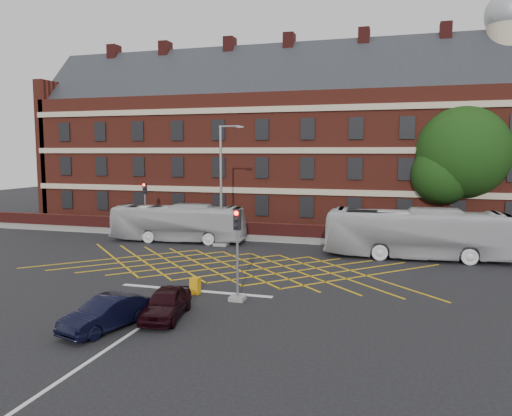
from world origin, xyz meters
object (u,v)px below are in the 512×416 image
(car_maroon, at_px, (166,303))
(traffic_light_far, at_px, (145,212))
(traffic_light_near, at_px, (237,263))
(bus_left, at_px, (178,223))
(car_navy, at_px, (107,313))
(direction_signs, at_px, (128,216))
(utility_cabinet, at_px, (195,286))
(bus_right, at_px, (416,234))
(deciduous_tree, at_px, (461,159))
(street_lamp, at_px, (222,205))

(car_maroon, relative_size, traffic_light_far, 0.86)
(car_maroon, height_order, traffic_light_near, traffic_light_near)
(traffic_light_far, bearing_deg, bus_left, -33.57)
(bus_left, distance_m, traffic_light_near, 16.18)
(car_navy, relative_size, direction_signs, 1.75)
(car_maroon, xyz_separation_m, traffic_light_near, (2.09, 3.14, 1.14))
(utility_cabinet, bearing_deg, bus_right, 47.78)
(bus_left, height_order, traffic_light_far, traffic_light_far)
(bus_right, xyz_separation_m, direction_signs, (-23.69, 4.52, -0.25))
(deciduous_tree, xyz_separation_m, traffic_light_far, (-25.33, -4.99, -4.54))
(bus_left, xyz_separation_m, bus_right, (17.43, -1.28, 0.19))
(traffic_light_near, xyz_separation_m, traffic_light_far, (-13.67, 16.21, 0.00))
(bus_right, height_order, traffic_light_far, traffic_light_far)
(car_navy, xyz_separation_m, deciduous_tree, (15.36, 26.23, 5.67))
(bus_right, relative_size, direction_signs, 5.31)
(deciduous_tree, bearing_deg, utility_cabinet, -123.92)
(car_navy, bearing_deg, deciduous_tree, 75.51)
(utility_cabinet, bearing_deg, traffic_light_near, -10.25)
(bus_right, distance_m, direction_signs, 24.12)
(car_maroon, relative_size, traffic_light_near, 0.86)
(traffic_light_near, distance_m, street_lamp, 13.83)
(car_maroon, xyz_separation_m, street_lamp, (-3.33, 15.81, 2.37))
(car_navy, distance_m, car_maroon, 2.48)
(traffic_light_near, bearing_deg, car_maroon, -123.64)
(bus_right, height_order, traffic_light_near, traffic_light_near)
(traffic_light_near, bearing_deg, traffic_light_far, 130.14)
(traffic_light_near, bearing_deg, direction_signs, 133.19)
(car_navy, xyz_separation_m, street_lamp, (-1.72, 17.69, 2.37))
(direction_signs, bearing_deg, street_lamp, -20.90)
(deciduous_tree, xyz_separation_m, direction_signs, (-27.16, -4.69, -4.93))
(street_lamp, xyz_separation_m, direction_signs, (-10.08, 3.85, -1.62))
(car_maroon, height_order, utility_cabinet, car_maroon)
(car_maroon, relative_size, direction_signs, 1.68)
(car_maroon, bearing_deg, direction_signs, 115.18)
(bus_right, height_order, car_maroon, bus_right)
(traffic_light_near, bearing_deg, utility_cabinet, 169.75)
(bus_left, distance_m, street_lamp, 4.18)
(deciduous_tree, bearing_deg, street_lamp, -153.45)
(bus_left, bearing_deg, direction_signs, 57.39)
(street_lamp, relative_size, direction_signs, 3.98)
(traffic_light_near, height_order, utility_cabinet, traffic_light_near)
(bus_left, height_order, car_navy, bus_left)
(direction_signs, height_order, utility_cabinet, direction_signs)
(traffic_light_far, distance_m, utility_cabinet, 19.49)
(deciduous_tree, relative_size, traffic_light_far, 2.46)
(car_maroon, distance_m, deciduous_tree, 28.53)
(bus_left, relative_size, bus_right, 0.89)
(bus_left, height_order, traffic_light_near, traffic_light_near)
(bus_right, distance_m, utility_cabinet, 15.68)
(bus_left, distance_m, direction_signs, 7.04)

